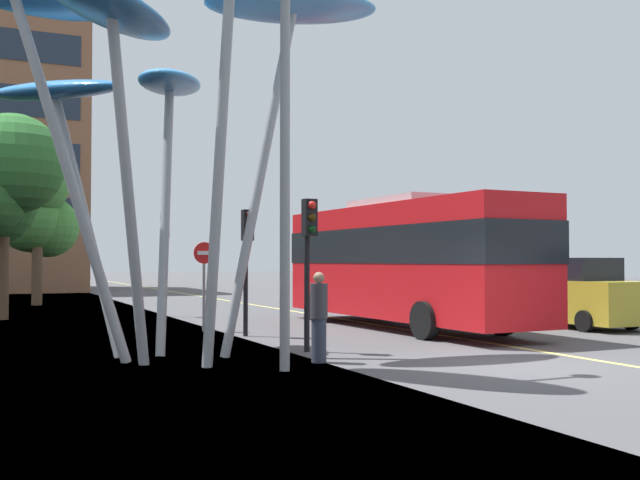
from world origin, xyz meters
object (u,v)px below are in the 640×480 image
(leaf_sculpture, at_px, (152,42))
(traffic_light_kerb_near, at_px, (309,241))
(pedestrian, at_px, (319,317))
(street_lamp, at_px, (302,79))
(car_parked_mid, at_px, (572,294))
(no_entry_sign, at_px, (204,272))
(car_parked_far, at_px, (434,284))
(traffic_light_island_mid, at_px, (164,243))
(car_side_street, at_px, (364,281))
(red_bus, at_px, (404,257))
(traffic_light_kerb_far, at_px, (247,244))

(leaf_sculpture, xyz_separation_m, traffic_light_kerb_near, (3.36, -0.08, -3.93))
(leaf_sculpture, height_order, pedestrian, leaf_sculpture)
(street_lamp, bearing_deg, car_parked_mid, 23.94)
(no_entry_sign, bearing_deg, pedestrian, -87.60)
(leaf_sculpture, distance_m, car_parked_far, 16.55)
(car_parked_mid, relative_size, no_entry_sign, 1.83)
(traffic_light_island_mid, distance_m, car_parked_mid, 13.68)
(leaf_sculpture, bearing_deg, traffic_light_island_mid, 76.21)
(pedestrian, bearing_deg, car_side_street, 59.82)
(red_bus, relative_size, pedestrian, 6.09)
(traffic_light_kerb_far, relative_size, car_parked_mid, 0.72)
(traffic_light_island_mid, distance_m, street_lamp, 14.05)
(traffic_light_island_mid, height_order, pedestrian, traffic_light_island_mid)
(leaf_sculpture, relative_size, car_parked_mid, 2.10)
(traffic_light_kerb_near, distance_m, car_side_street, 18.45)
(car_parked_far, bearing_deg, traffic_light_island_mid, 168.08)
(no_entry_sign, bearing_deg, car_parked_far, 20.89)
(traffic_light_kerb_near, height_order, pedestrian, traffic_light_kerb_near)
(traffic_light_kerb_near, xyz_separation_m, no_entry_sign, (-0.76, 5.58, -0.74))
(red_bus, height_order, street_lamp, street_lamp)
(traffic_light_kerb_near, relative_size, no_entry_sign, 1.33)
(leaf_sculpture, bearing_deg, traffic_light_kerb_far, 48.42)
(car_parked_mid, height_order, street_lamp, street_lamp)
(traffic_light_kerb_near, relative_size, pedestrian, 1.89)
(traffic_light_kerb_near, bearing_deg, no_entry_sign, 97.78)
(traffic_light_kerb_far, height_order, street_lamp, street_lamp)
(leaf_sculpture, distance_m, car_parked_mid, 14.20)
(leaf_sculpture, bearing_deg, car_parked_far, 36.43)
(leaf_sculpture, xyz_separation_m, no_entry_sign, (2.59, 5.49, -4.67))
(red_bus, bearing_deg, no_entry_sign, 164.44)
(red_bus, distance_m, leaf_sculpture, 9.97)
(traffic_light_kerb_near, bearing_deg, street_lamp, -116.10)
(traffic_light_kerb_far, bearing_deg, leaf_sculpture, -131.58)
(traffic_light_kerb_near, distance_m, car_parked_mid, 9.99)
(traffic_light_kerb_near, bearing_deg, red_bus, 40.42)
(red_bus, xyz_separation_m, traffic_light_island_mid, (-5.30, 7.44, 0.54))
(street_lamp, bearing_deg, traffic_light_island_mid, 87.63)
(red_bus, distance_m, traffic_light_kerb_near, 6.24)
(car_parked_mid, bearing_deg, pedestrian, -158.23)
(car_side_street, bearing_deg, street_lamp, -120.73)
(red_bus, distance_m, traffic_light_island_mid, 9.15)
(no_entry_sign, bearing_deg, car_side_street, 44.42)
(traffic_light_kerb_near, xyz_separation_m, car_parked_far, (9.27, 9.41, -1.29))
(traffic_light_kerb_far, height_order, traffic_light_island_mid, traffic_light_island_mid)
(red_bus, distance_m, no_entry_sign, 5.73)
(leaf_sculpture, xyz_separation_m, traffic_light_kerb_far, (3.22, 3.63, -3.93))
(traffic_light_kerb_far, relative_size, car_parked_far, 0.83)
(leaf_sculpture, height_order, car_parked_mid, leaf_sculpture)
(traffic_light_kerb_far, height_order, car_side_street, traffic_light_kerb_far)
(street_lamp, bearing_deg, traffic_light_kerb_near, 63.90)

